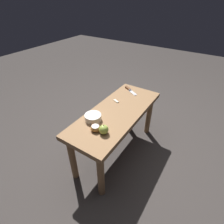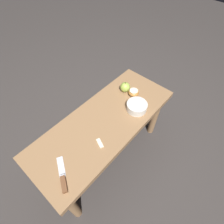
{
  "view_description": "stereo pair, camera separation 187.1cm",
  "coord_description": "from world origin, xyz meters",
  "px_view_note": "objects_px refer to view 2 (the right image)",
  "views": [
    {
      "loc": [
        1.07,
        0.64,
        1.37
      ],
      "look_at": [
        0.07,
        -0.0,
        0.53
      ],
      "focal_mm": 28.0,
      "sensor_mm": 36.0,
      "label": 1
    },
    {
      "loc": [
        -0.45,
        -0.46,
        1.39
      ],
      "look_at": [
        0.07,
        -0.0,
        0.53
      ],
      "focal_mm": 28.0,
      "sensor_mm": 36.0,
      "label": 2
    }
  ],
  "objects_px": {
    "knife": "(63,179)",
    "apple_whole": "(125,87)",
    "bowl": "(137,107)",
    "apple_cut": "(134,93)",
    "wooden_bench": "(105,128)"
  },
  "relations": [
    {
      "from": "knife",
      "to": "apple_whole",
      "type": "distance_m",
      "value": 0.71
    },
    {
      "from": "bowl",
      "to": "apple_whole",
      "type": "bearing_deg",
      "value": 63.09
    },
    {
      "from": "knife",
      "to": "apple_cut",
      "type": "relative_size",
      "value": 2.43
    },
    {
      "from": "apple_cut",
      "to": "bowl",
      "type": "relative_size",
      "value": 0.56
    },
    {
      "from": "wooden_bench",
      "to": "knife",
      "type": "height_order",
      "value": "knife"
    },
    {
      "from": "wooden_bench",
      "to": "apple_cut",
      "type": "bearing_deg",
      "value": -0.81
    },
    {
      "from": "wooden_bench",
      "to": "apple_cut",
      "type": "height_order",
      "value": "apple_cut"
    },
    {
      "from": "apple_whole",
      "to": "apple_cut",
      "type": "relative_size",
      "value": 1.07
    },
    {
      "from": "knife",
      "to": "apple_cut",
      "type": "height_order",
      "value": "apple_cut"
    },
    {
      "from": "wooden_bench",
      "to": "bowl",
      "type": "xyz_separation_m",
      "value": [
        0.21,
        -0.09,
        0.11
      ]
    },
    {
      "from": "wooden_bench",
      "to": "knife",
      "type": "distance_m",
      "value": 0.42
    },
    {
      "from": "apple_whole",
      "to": "bowl",
      "type": "bearing_deg",
      "value": -116.91
    },
    {
      "from": "knife",
      "to": "bowl",
      "type": "relative_size",
      "value": 1.35
    },
    {
      "from": "apple_cut",
      "to": "bowl",
      "type": "distance_m",
      "value": 0.13
    },
    {
      "from": "apple_cut",
      "to": "bowl",
      "type": "xyz_separation_m",
      "value": [
        -0.09,
        -0.09,
        0.0
      ]
    }
  ]
}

